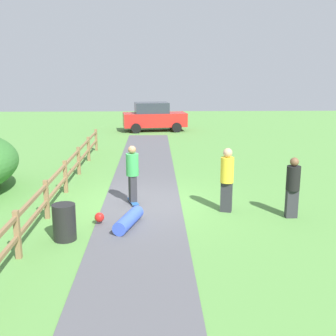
% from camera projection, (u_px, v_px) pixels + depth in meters
% --- Properties ---
extents(ground_plane, '(60.00, 60.00, 0.00)m').
position_uv_depth(ground_plane, '(142.00, 203.00, 13.22)').
color(ground_plane, '#568E42').
extents(asphalt_path, '(2.40, 28.00, 0.02)m').
position_uv_depth(asphalt_path, '(142.00, 203.00, 13.21)').
color(asphalt_path, '#515156').
rests_on(asphalt_path, ground_plane).
extents(wooden_fence, '(0.12, 18.12, 1.10)m').
position_uv_depth(wooden_fence, '(57.00, 183.00, 12.99)').
color(wooden_fence, olive).
rests_on(wooden_fence, ground_plane).
extents(trash_bin, '(0.56, 0.56, 0.90)m').
position_uv_depth(trash_bin, '(64.00, 222.00, 10.30)').
color(trash_bin, black).
rests_on(trash_bin, ground_plane).
extents(skater_riding, '(0.47, 0.82, 1.81)m').
position_uv_depth(skater_riding, '(132.00, 172.00, 12.92)').
color(skater_riding, '#265999').
rests_on(skater_riding, asphalt_path).
extents(skater_fallen, '(1.30, 1.46, 0.36)m').
position_uv_depth(skater_fallen, '(126.00, 220.00, 11.19)').
color(skater_fallen, blue).
rests_on(skater_fallen, asphalt_path).
extents(skateboard_loose, '(0.38, 0.82, 0.08)m').
position_uv_depth(skateboard_loose, '(134.00, 171.00, 17.00)').
color(skateboard_loose, '#338C4C').
rests_on(skateboard_loose, asphalt_path).
extents(bystander_yellow, '(0.48, 0.48, 1.89)m').
position_uv_depth(bystander_yellow, '(227.00, 177.00, 12.23)').
color(bystander_yellow, '#2D2D33').
rests_on(bystander_yellow, ground_plane).
extents(bystander_black, '(0.39, 0.39, 1.72)m').
position_uv_depth(bystander_black, '(293.00, 185.00, 11.76)').
color(bystander_black, '#2D2D33').
rests_on(bystander_black, ground_plane).
extents(parked_car_red, '(4.39, 2.42, 1.92)m').
position_uv_depth(parked_car_red, '(154.00, 117.00, 28.61)').
color(parked_car_red, red).
rests_on(parked_car_red, ground_plane).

